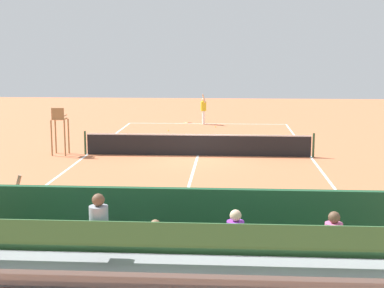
{
  "coord_description": "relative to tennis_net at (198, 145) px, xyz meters",
  "views": [
    {
      "loc": [
        -1.35,
        24.76,
        4.7
      ],
      "look_at": [
        0.0,
        4.0,
        1.2
      ],
      "focal_mm": 52.84,
      "sensor_mm": 36.0,
      "label": 1
    }
  ],
  "objects": [
    {
      "name": "tennis_racket",
      "position": [
        1.37,
        -11.3,
        -0.49
      ],
      "size": [
        0.59,
        0.37,
        0.03
      ],
      "color": "black",
      "rests_on": "ground"
    },
    {
      "name": "ground_plane",
      "position": [
        0.0,
        0.0,
        -0.5
      ],
      "size": [
        60.0,
        60.0,
        0.0
      ],
      "primitive_type": "plane",
      "color": "#CC7047"
    },
    {
      "name": "tennis_player",
      "position": [
        0.24,
        -10.79,
        0.51
      ],
      "size": [
        0.42,
        0.55,
        1.93
      ],
      "color": "white",
      "rests_on": "ground"
    },
    {
      "name": "umpire_chair",
      "position": [
        6.2,
        0.18,
        0.81
      ],
      "size": [
        0.67,
        0.67,
        2.14
      ],
      "color": "olive",
      "rests_on": "ground"
    },
    {
      "name": "courtside_bench",
      "position": [
        -1.63,
        13.27,
        0.06
      ],
      "size": [
        1.8,
        0.4,
        0.93
      ],
      "color": "#234C2D",
      "rests_on": "ground"
    },
    {
      "name": "tennis_ball_near",
      "position": [
        -0.56,
        -9.38,
        -0.47
      ],
      "size": [
        0.07,
        0.07,
        0.07
      ],
      "primitive_type": "sphere",
      "color": "#CCDB33",
      "rests_on": "ground"
    },
    {
      "name": "line_judge",
      "position": [
        3.4,
        12.89,
        0.51
      ],
      "size": [
        0.38,
        0.54,
        1.93
      ],
      "color": "#232328",
      "rests_on": "ground"
    },
    {
      "name": "court_line_markings",
      "position": [
        0.0,
        -0.04,
        -0.5
      ],
      "size": [
        10.1,
        22.2,
        0.01
      ],
      "color": "white",
      "rests_on": "ground"
    },
    {
      "name": "equipment_bag",
      "position": [
        0.26,
        13.4,
        -0.32
      ],
      "size": [
        0.9,
        0.36,
        0.36
      ],
      "primitive_type": "cube",
      "color": "black",
      "rests_on": "ground"
    },
    {
      "name": "bleacher_stand",
      "position": [
        0.12,
        15.35,
        0.44
      ],
      "size": [
        9.06,
        2.4,
        2.48
      ],
      "color": "#9EA0A5",
      "rests_on": "ground"
    },
    {
      "name": "tennis_ball_far",
      "position": [
        2.15,
        -7.62,
        -0.47
      ],
      "size": [
        0.07,
        0.07,
        0.07
      ],
      "primitive_type": "sphere",
      "color": "#CCDB33",
      "rests_on": "ground"
    },
    {
      "name": "tennis_net",
      "position": [
        0.0,
        0.0,
        0.0
      ],
      "size": [
        10.3,
        0.1,
        1.07
      ],
      "color": "black",
      "rests_on": "ground"
    },
    {
      "name": "backdrop_wall",
      "position": [
        0.0,
        14.0,
        0.5
      ],
      "size": [
        18.0,
        0.16,
        2.0
      ],
      "primitive_type": "cube",
      "color": "#1E4C2D",
      "rests_on": "ground"
    }
  ]
}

